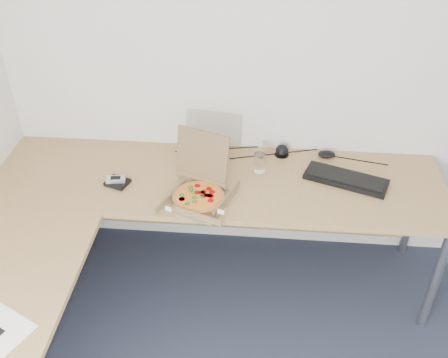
# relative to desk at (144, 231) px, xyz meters

# --- Properties ---
(room_shell) EXTENTS (3.50, 3.50, 2.50)m
(room_shell) POSITION_rel_desk_xyz_m (0.82, -0.97, 0.55)
(room_shell) COLOR silver
(room_shell) RESTS_ON ground
(desk) EXTENTS (2.50, 2.20, 0.73)m
(desk) POSITION_rel_desk_xyz_m (0.00, 0.00, 0.00)
(desk) COLOR #AD8550
(desk) RESTS_ON ground
(pizza_box) EXTENTS (0.30, 0.35, 0.31)m
(pizza_box) POSITION_rel_desk_xyz_m (0.25, 0.24, 0.07)
(pizza_box) COLOR olive
(pizza_box) RESTS_ON desk
(drinking_glass) EXTENTS (0.06, 0.06, 0.11)m
(drinking_glass) POSITION_rel_desk_xyz_m (0.56, 0.53, 0.09)
(drinking_glass) COLOR silver
(drinking_glass) RESTS_ON desk
(keyboard) EXTENTS (0.47, 0.30, 0.03)m
(keyboard) POSITION_rel_desk_xyz_m (1.03, 0.47, 0.04)
(keyboard) COLOR black
(keyboard) RESTS_ON desk
(mouse) EXTENTS (0.12, 0.10, 0.04)m
(mouse) POSITION_rel_desk_xyz_m (0.94, 0.70, 0.05)
(mouse) COLOR black
(mouse) RESTS_ON desk
(wallet) EXTENTS (0.14, 0.13, 0.02)m
(wallet) POSITION_rel_desk_xyz_m (-0.21, 0.33, 0.04)
(wallet) COLOR black
(wallet) RESTS_ON desk
(phone) EXTENTS (0.11, 0.07, 0.02)m
(phone) POSITION_rel_desk_xyz_m (-0.22, 0.34, 0.06)
(phone) COLOR #B2B5BA
(phone) RESTS_ON wallet
(dome_speaker) EXTENTS (0.08, 0.08, 0.07)m
(dome_speaker) POSITION_rel_desk_xyz_m (0.68, 0.70, 0.07)
(dome_speaker) COLOR black
(dome_speaker) RESTS_ON desk
(cable_bundle) EXTENTS (0.60, 0.12, 0.01)m
(cable_bundle) POSITION_rel_desk_xyz_m (0.64, 0.71, 0.03)
(cable_bundle) COLOR black
(cable_bundle) RESTS_ON desk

